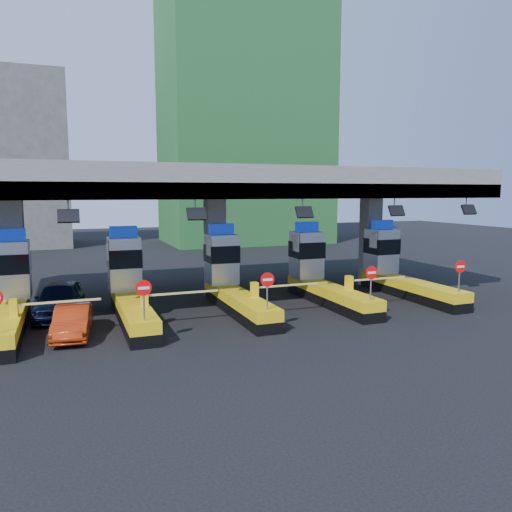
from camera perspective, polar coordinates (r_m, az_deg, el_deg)
name	(u,v)px	position (r m, az deg, el deg)	size (l,w,h in m)	color
ground	(232,309)	(25.12, -2.71, -6.04)	(120.00, 120.00, 0.00)	black
toll_canopy	(215,186)	(27.18, -4.69, 7.99)	(28.00, 12.09, 7.00)	slate
toll_lane_far_left	(10,295)	(24.04, -26.29, -4.01)	(4.43, 8.00, 4.16)	black
toll_lane_left	(129,287)	(24.06, -14.34, -3.47)	(4.43, 8.00, 4.16)	black
toll_lane_center	(231,280)	(25.10, -2.92, -2.80)	(4.43, 8.00, 4.16)	black
toll_lane_right	(319,275)	(27.04, 7.22, -2.12)	(4.43, 8.00, 4.16)	black
toll_lane_far_right	(397,269)	(29.70, 15.76, -1.49)	(4.43, 8.00, 4.16)	black
bg_building_scaffold	(244,120)	(59.17, -1.39, 15.30)	(18.00, 12.00, 28.00)	#1E5926
van	(60,299)	(25.11, -21.51, -4.61)	(1.97, 4.90, 1.67)	black
red_car	(72,321)	(21.57, -20.24, -7.03)	(1.33, 3.82, 1.26)	#AF2E0D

